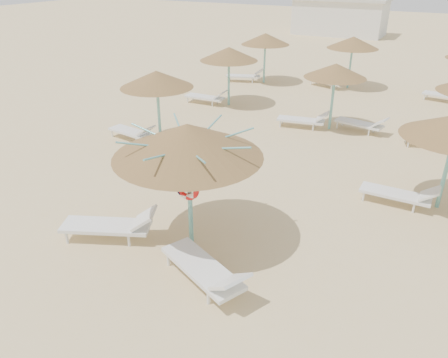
% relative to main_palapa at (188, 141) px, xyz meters
% --- Properties ---
extents(ground, '(120.00, 120.00, 0.00)m').
position_rel_main_palapa_xyz_m(ground, '(0.07, 0.13, -2.64)').
color(ground, tan).
rests_on(ground, ground).
extents(main_palapa, '(3.38, 3.38, 3.03)m').
position_rel_main_palapa_xyz_m(main_palapa, '(0.00, 0.00, 0.00)').
color(main_palapa, '#66B0AD').
rests_on(main_palapa, ground).
extents(lounger_main_a, '(2.40, 1.58, 0.84)m').
position_rel_main_palapa_xyz_m(lounger_main_a, '(-1.74, -0.84, -2.23)').
color(lounger_main_a, silver).
rests_on(lounger_main_a, ground).
extents(lounger_main_b, '(2.43, 1.60, 0.85)m').
position_rel_main_palapa_xyz_m(lounger_main_b, '(1.16, -1.25, -2.23)').
color(lounger_main_b, silver).
rests_on(lounger_main_b, ground).
extents(palapa_field, '(17.87, 14.54, 2.72)m').
position_rel_main_palapa_xyz_m(palapa_field, '(2.21, 10.44, -0.33)').
color(palapa_field, '#66B0AD').
rests_on(palapa_field, ground).
extents(service_hut, '(8.40, 4.40, 3.25)m').
position_rel_main_palapa_xyz_m(service_hut, '(-5.93, 35.13, -0.99)').
color(service_hut, silver).
rests_on(service_hut, ground).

